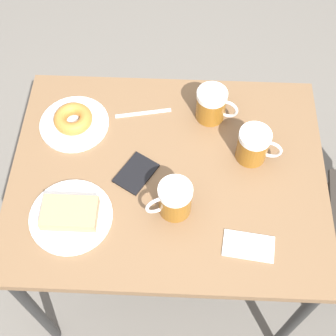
{
  "coord_description": "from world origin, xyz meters",
  "views": [
    {
      "loc": [
        0.73,
        0.03,
        1.96
      ],
      "look_at": [
        0.0,
        0.0,
        0.77
      ],
      "focal_mm": 50.0,
      "sensor_mm": 36.0,
      "label": 1
    }
  ],
  "objects_px": {
    "plate_with_cake": "(70,215)",
    "passport_near_edge": "(136,173)",
    "beer_mug_center": "(174,199)",
    "fork": "(143,113)",
    "beer_mug_left": "(254,145)",
    "napkin_folded": "(248,246)",
    "plate_with_donut": "(74,121)",
    "beer_mug_right": "(212,105)"
  },
  "relations": [
    {
      "from": "beer_mug_left",
      "to": "beer_mug_center",
      "type": "xyz_separation_m",
      "value": [
        0.19,
        -0.23,
        0.0
      ]
    },
    {
      "from": "beer_mug_left",
      "to": "passport_near_edge",
      "type": "distance_m",
      "value": 0.36
    },
    {
      "from": "napkin_folded",
      "to": "beer_mug_center",
      "type": "bearing_deg",
      "value": -117.29
    },
    {
      "from": "plate_with_cake",
      "to": "beer_mug_center",
      "type": "xyz_separation_m",
      "value": [
        -0.04,
        0.29,
        0.04
      ]
    },
    {
      "from": "beer_mug_left",
      "to": "passport_near_edge",
      "type": "relative_size",
      "value": 0.88
    },
    {
      "from": "beer_mug_right",
      "to": "fork",
      "type": "relative_size",
      "value": 0.73
    },
    {
      "from": "beer_mug_right",
      "to": "napkin_folded",
      "type": "xyz_separation_m",
      "value": [
        0.45,
        0.1,
        -0.05
      ]
    },
    {
      "from": "napkin_folded",
      "to": "passport_near_edge",
      "type": "xyz_separation_m",
      "value": [
        -0.22,
        -0.33,
        0.0
      ]
    },
    {
      "from": "napkin_folded",
      "to": "beer_mug_left",
      "type": "bearing_deg",
      "value": 175.75
    },
    {
      "from": "beer_mug_right",
      "to": "passport_near_edge",
      "type": "relative_size",
      "value": 0.87
    },
    {
      "from": "plate_with_cake",
      "to": "fork",
      "type": "height_order",
      "value": "plate_with_cake"
    },
    {
      "from": "plate_with_cake",
      "to": "napkin_folded",
      "type": "bearing_deg",
      "value": 82.29
    },
    {
      "from": "beer_mug_center",
      "to": "fork",
      "type": "bearing_deg",
      "value": -161.75
    },
    {
      "from": "beer_mug_center",
      "to": "fork",
      "type": "relative_size",
      "value": 0.72
    },
    {
      "from": "plate_with_cake",
      "to": "passport_near_edge",
      "type": "relative_size",
      "value": 1.55
    },
    {
      "from": "plate_with_donut",
      "to": "beer_mug_center",
      "type": "xyz_separation_m",
      "value": [
        0.29,
        0.33,
        0.04
      ]
    },
    {
      "from": "passport_near_edge",
      "to": "napkin_folded",
      "type": "bearing_deg",
      "value": 56.1
    },
    {
      "from": "beer_mug_center",
      "to": "beer_mug_left",
      "type": "bearing_deg",
      "value": 129.7
    },
    {
      "from": "plate_with_cake",
      "to": "beer_mug_right",
      "type": "xyz_separation_m",
      "value": [
        -0.38,
        0.4,
        0.04
      ]
    },
    {
      "from": "plate_with_donut",
      "to": "passport_near_edge",
      "type": "xyz_separation_m",
      "value": [
        0.18,
        0.21,
        -0.02
      ]
    },
    {
      "from": "plate_with_donut",
      "to": "beer_mug_left",
      "type": "distance_m",
      "value": 0.57
    },
    {
      "from": "plate_with_cake",
      "to": "fork",
      "type": "xyz_separation_m",
      "value": [
        -0.38,
        0.18,
        -0.01
      ]
    },
    {
      "from": "beer_mug_center",
      "to": "napkin_folded",
      "type": "bearing_deg",
      "value": 62.71
    },
    {
      "from": "beer_mug_left",
      "to": "beer_mug_center",
      "type": "height_order",
      "value": "same"
    },
    {
      "from": "plate_with_cake",
      "to": "fork",
      "type": "bearing_deg",
      "value": 154.93
    },
    {
      "from": "beer_mug_left",
      "to": "passport_near_edge",
      "type": "bearing_deg",
      "value": -77.16
    },
    {
      "from": "beer_mug_right",
      "to": "passport_near_edge",
      "type": "bearing_deg",
      "value": -44.42
    },
    {
      "from": "beer_mug_center",
      "to": "napkin_folded",
      "type": "xyz_separation_m",
      "value": [
        0.11,
        0.21,
        -0.05
      ]
    },
    {
      "from": "plate_with_cake",
      "to": "fork",
      "type": "distance_m",
      "value": 0.42
    },
    {
      "from": "plate_with_cake",
      "to": "plate_with_donut",
      "type": "relative_size",
      "value": 1.07
    },
    {
      "from": "napkin_folded",
      "to": "fork",
      "type": "bearing_deg",
      "value": -144.44
    },
    {
      "from": "napkin_folded",
      "to": "plate_with_donut",
      "type": "bearing_deg",
      "value": -126.26
    },
    {
      "from": "fork",
      "to": "beer_mug_center",
      "type": "bearing_deg",
      "value": 18.25
    },
    {
      "from": "plate_with_cake",
      "to": "plate_with_donut",
      "type": "distance_m",
      "value": 0.33
    },
    {
      "from": "fork",
      "to": "passport_near_edge",
      "type": "height_order",
      "value": "passport_near_edge"
    },
    {
      "from": "beer_mug_left",
      "to": "beer_mug_right",
      "type": "xyz_separation_m",
      "value": [
        -0.15,
        -0.12,
        0.0
      ]
    },
    {
      "from": "plate_with_cake",
      "to": "passport_near_edge",
      "type": "xyz_separation_m",
      "value": [
        -0.15,
        0.17,
        -0.01
      ]
    },
    {
      "from": "fork",
      "to": "beer_mug_left",
      "type": "bearing_deg",
      "value": 66.36
    },
    {
      "from": "beer_mug_left",
      "to": "plate_with_donut",
      "type": "bearing_deg",
      "value": -99.71
    },
    {
      "from": "plate_with_cake",
      "to": "passport_near_edge",
      "type": "bearing_deg",
      "value": 131.27
    },
    {
      "from": "plate_with_donut",
      "to": "passport_near_edge",
      "type": "relative_size",
      "value": 1.44
    },
    {
      "from": "beer_mug_center",
      "to": "beer_mug_right",
      "type": "xyz_separation_m",
      "value": [
        -0.34,
        0.11,
        0.0
      ]
    }
  ]
}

